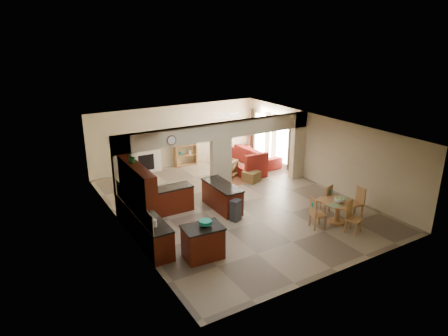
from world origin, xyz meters
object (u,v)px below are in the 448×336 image
sofa (255,155)px  kitchen_island (203,242)px  dining_table (338,209)px  armchair (225,169)px

sofa → kitchen_island: bearing=132.1°
dining_table → armchair: bearing=100.1°
sofa → armchair: bearing=109.0°
dining_table → armchair: armchair is taller
kitchen_island → armchair: 6.36m
dining_table → sofa: size_ratio=0.41×
kitchen_island → sofa: size_ratio=0.43×
dining_table → sofa: 6.50m
kitchen_island → armchair: size_ratio=1.33×
dining_table → sofa: bearing=79.1°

